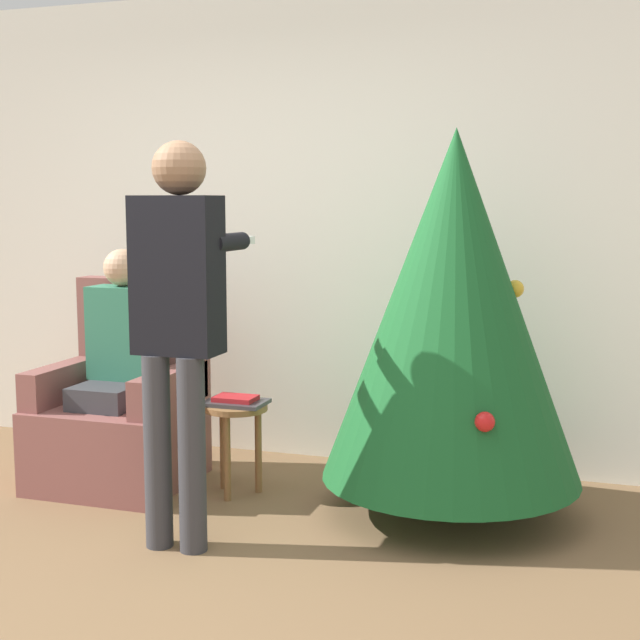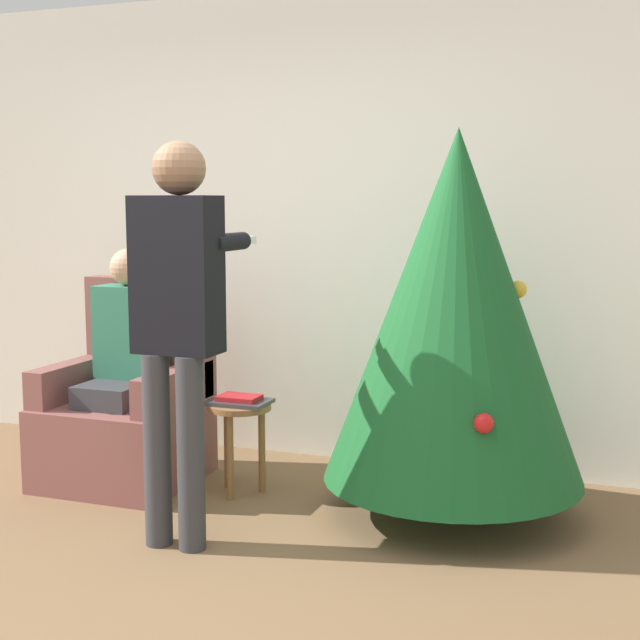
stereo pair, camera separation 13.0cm
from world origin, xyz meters
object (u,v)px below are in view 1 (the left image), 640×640
(person_seated, at_px, (117,356))
(person_standing, at_px, (178,308))
(side_stool, at_px, (236,423))
(christmas_tree, at_px, (453,307))
(armchair, at_px, (123,416))

(person_seated, xyz_separation_m, person_standing, (0.72, -0.68, 0.36))
(side_stool, bearing_deg, person_seated, -178.24)
(person_seated, relative_size, side_stool, 2.66)
(person_seated, height_order, side_stool, person_seated)
(christmas_tree, distance_m, person_seated, 1.80)
(person_seated, distance_m, side_stool, 0.74)
(christmas_tree, distance_m, person_standing, 1.30)
(christmas_tree, xyz_separation_m, armchair, (-1.77, -0.03, -0.66))
(christmas_tree, relative_size, person_standing, 1.05)
(armchair, relative_size, person_standing, 0.61)
(christmas_tree, distance_m, armchair, 1.89)
(person_standing, bearing_deg, christmas_tree, 35.32)
(side_stool, bearing_deg, christmas_tree, 2.47)
(person_seated, height_order, person_standing, person_standing)
(person_standing, bearing_deg, person_seated, 136.51)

